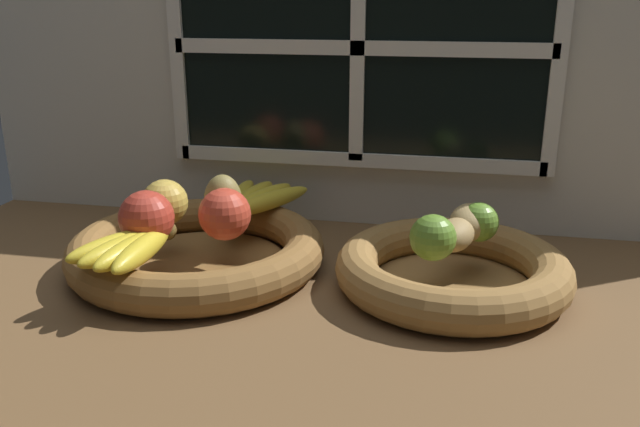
% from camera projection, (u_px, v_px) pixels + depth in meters
% --- Properties ---
extents(ground_plane, '(1.40, 0.90, 0.03)m').
position_uv_depth(ground_plane, '(325.00, 297.00, 0.94)').
color(ground_plane, brown).
extents(back_wall, '(1.40, 0.05, 0.55)m').
position_uv_depth(back_wall, '(359.00, 66.00, 1.12)').
color(back_wall, silver).
rests_on(back_wall, ground_plane).
extents(fruit_bowl_left, '(0.38, 0.38, 0.06)m').
position_uv_depth(fruit_bowl_left, '(197.00, 251.00, 0.99)').
color(fruit_bowl_left, brown).
rests_on(fruit_bowl_left, ground_plane).
extents(fruit_bowl_right, '(0.33, 0.33, 0.06)m').
position_uv_depth(fruit_bowl_right, '(452.00, 270.00, 0.92)').
color(fruit_bowl_right, olive).
rests_on(fruit_bowl_right, ground_plane).
extents(apple_golden_left, '(0.07, 0.07, 0.07)m').
position_uv_depth(apple_golden_left, '(165.00, 202.00, 1.00)').
color(apple_golden_left, gold).
rests_on(apple_golden_left, fruit_bowl_left).
extents(apple_red_right, '(0.08, 0.08, 0.08)m').
position_uv_depth(apple_red_right, '(225.00, 214.00, 0.94)').
color(apple_red_right, '#CC422D').
rests_on(apple_red_right, fruit_bowl_left).
extents(apple_red_front, '(0.08, 0.08, 0.08)m').
position_uv_depth(apple_red_front, '(147.00, 218.00, 0.92)').
color(apple_red_front, '#B73828').
rests_on(apple_red_front, fruit_bowl_left).
extents(pear_brown, '(0.08, 0.08, 0.08)m').
position_uv_depth(pear_brown, '(223.00, 201.00, 0.98)').
color(pear_brown, olive).
rests_on(pear_brown, fruit_bowl_left).
extents(banana_bunch_front, '(0.11, 0.17, 0.03)m').
position_uv_depth(banana_bunch_front, '(131.00, 247.00, 0.87)').
color(banana_bunch_front, gold).
rests_on(banana_bunch_front, fruit_bowl_left).
extents(banana_bunch_back, '(0.17, 0.20, 0.03)m').
position_uv_depth(banana_bunch_back, '(249.00, 199.00, 1.09)').
color(banana_bunch_back, yellow).
rests_on(banana_bunch_back, fruit_bowl_left).
extents(potato_large, '(0.07, 0.09, 0.04)m').
position_uv_depth(potato_large, '(455.00, 235.00, 0.90)').
color(potato_large, '#A38451').
rests_on(potato_large, fruit_bowl_right).
extents(potato_back, '(0.08, 0.09, 0.05)m').
position_uv_depth(potato_back, '(471.00, 222.00, 0.94)').
color(potato_back, tan).
rests_on(potato_back, fruit_bowl_right).
extents(lime_near, '(0.06, 0.06, 0.06)m').
position_uv_depth(lime_near, '(433.00, 238.00, 0.86)').
color(lime_near, olive).
rests_on(lime_near, fruit_bowl_right).
extents(lime_far, '(0.06, 0.06, 0.06)m').
position_uv_depth(lime_far, '(479.00, 222.00, 0.93)').
color(lime_far, olive).
rests_on(lime_far, fruit_bowl_right).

